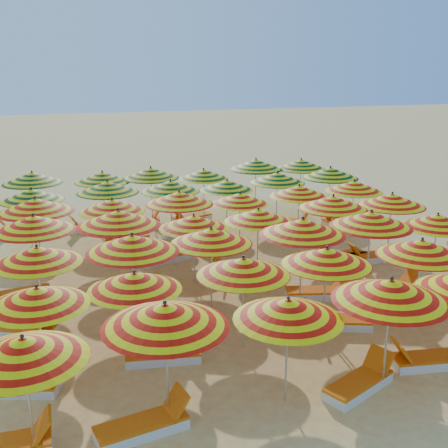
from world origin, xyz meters
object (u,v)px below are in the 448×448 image
(umbrella_10, at_px, (422,248))
(lounger_26, at_px, (191,218))
(umbrella_9, at_px, (327,257))
(umbrella_16, at_px, (371,219))
(umbrella_1, at_px, (165,316))
(umbrella_0, at_px, (23,349))
(umbrella_14, at_px, (211,236))
(umbrella_35, at_px, (330,173))
(lounger_19, at_px, (125,239))
(lounger_15, at_px, (342,257))
(umbrella_33, at_px, (227,185))
(lounger_1, at_px, (144,426))
(umbrella_13, at_px, (132,244))
(umbrella_25, at_px, (112,206))
(lounger_20, at_px, (185,232))
(lounger_23, at_px, (22,229))
(umbrella_15, at_px, (303,227))
(umbrella_31, at_px, (108,187))
(umbrella_6, at_px, (37,297))
(umbrella_26, at_px, (179,198))
(umbrella_27, at_px, (240,199))
(umbrella_38, at_px, (151,173))
(umbrella_22, at_px, (333,202))
(lounger_2, at_px, (360,383))
(lounger_16, at_px, (372,257))
(umbrella_24, at_px, (36,205))
(umbrella_32, at_px, (170,186))
(lounger_18, at_px, (224,248))
(umbrella_8, at_px, (243,267))
(umbrella_28, at_px, (299,191))
(umbrella_34, at_px, (277,178))
(umbrella_17, at_px, (437,221))
(lounger_5, at_px, (20,385))
(lounger_8, at_px, (426,313))
(umbrella_21, at_px, (258,215))
(lounger_0, at_px, (4,447))
(lounger_24, at_px, (91,226))
(umbrella_12, at_px, (37,255))
(lounger_6, at_px, (165,355))
(lounger_11, at_px, (317,293))
(umbrella_3, at_px, (391,291))
(lounger_17, at_px, (167,257))
(umbrella_23, at_px, (392,200))
(beachgoer_a, at_px, (135,287))
(umbrella_2, at_px, (288,309))
(umbrella_18, at_px, (34,223))
(umbrella_39, at_px, (204,174))
(umbrella_40, at_px, (256,165))
(lounger_22, at_px, (341,220))
(umbrella_41, at_px, (301,164))
(umbrella_37, at_px, (102,177))
(lounger_13, at_px, (19,295))
(umbrella_19, at_px, (118,218))

(umbrella_10, height_order, lounger_26, umbrella_10)
(umbrella_9, xyz_separation_m, umbrella_16, (2.47, 2.10, 0.16))
(umbrella_1, xyz_separation_m, umbrella_9, (4.41, 2.34, -0.13))
(umbrella_0, height_order, umbrella_14, umbrella_14)
(umbrella_35, bearing_deg, lounger_19, -179.02)
(umbrella_35, bearing_deg, lounger_15, -111.23)
(umbrella_33, distance_m, lounger_1, 12.70)
(umbrella_13, bearing_deg, umbrella_25, 89.98)
(lounger_20, xyz_separation_m, lounger_23, (-6.17, 2.36, 0.00))
(umbrella_15, height_order, umbrella_31, umbrella_15)
(umbrella_6, height_order, umbrella_35, umbrella_35)
(umbrella_14, xyz_separation_m, umbrella_31, (-2.06, 6.73, 0.05))
(umbrella_26, xyz_separation_m, umbrella_27, (2.23, 0.22, -0.23))
(umbrella_38, distance_m, lounger_15, 8.64)
(umbrella_22, height_order, lounger_1, umbrella_22)
(lounger_2, xyz_separation_m, lounger_16, (4.43, 6.84, 0.00))
(umbrella_33, bearing_deg, umbrella_24, -162.29)
(umbrella_32, height_order, lounger_20, umbrella_32)
(umbrella_14, bearing_deg, lounger_18, 69.07)
(umbrella_8, bearing_deg, umbrella_1, -134.65)
(umbrella_22, bearing_deg, umbrella_28, 93.93)
(umbrella_31, distance_m, umbrella_32, 2.31)
(umbrella_9, xyz_separation_m, umbrella_34, (2.41, 9.04, 0.03))
(umbrella_17, bearing_deg, lounger_5, -167.59)
(lounger_8, relative_size, lounger_26, 0.99)
(umbrella_17, distance_m, umbrella_21, 5.39)
(lounger_0, height_order, lounger_24, same)
(umbrella_12, height_order, umbrella_24, umbrella_24)
(lounger_6, distance_m, lounger_11, 5.39)
(umbrella_3, height_order, umbrella_8, umbrella_3)
(lounger_17, bearing_deg, umbrella_23, -32.75)
(umbrella_17, bearing_deg, umbrella_14, 178.53)
(umbrella_6, bearing_deg, beachgoer_a, 49.93)
(umbrella_2, relative_size, umbrella_12, 0.98)
(umbrella_8, bearing_deg, lounger_6, -176.85)
(umbrella_18, distance_m, umbrella_39, 9.30)
(umbrella_12, bearing_deg, umbrella_40, 45.35)
(umbrella_10, relative_size, lounger_22, 1.61)
(umbrella_27, bearing_deg, umbrella_8, -107.92)
(umbrella_41, height_order, lounger_24, umbrella_41)
(umbrella_39, bearing_deg, umbrella_26, -114.42)
(umbrella_12, distance_m, lounger_5, 3.35)
(umbrella_37, relative_size, umbrella_39, 1.03)
(umbrella_32, relative_size, lounger_19, 1.30)
(umbrella_9, height_order, umbrella_35, umbrella_35)
(umbrella_35, bearing_deg, lounger_13, -159.59)
(umbrella_38, height_order, umbrella_41, umbrella_38)
(umbrella_6, height_order, umbrella_26, umbrella_26)
(umbrella_19, bearing_deg, lounger_19, 81.76)
(umbrella_22, height_order, umbrella_34, umbrella_22)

